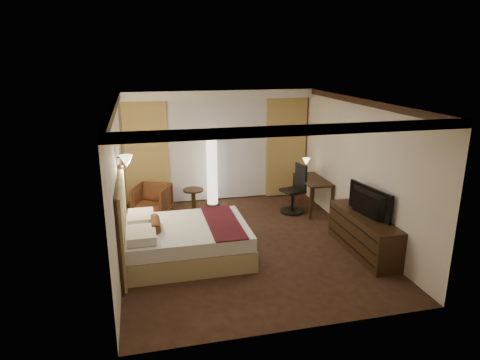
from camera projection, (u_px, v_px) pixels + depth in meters
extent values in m
cube|color=#311B13|center=(245.00, 243.00, 8.18)|extent=(4.50, 5.50, 0.01)
cube|color=white|center=(245.00, 101.00, 7.41)|extent=(4.50, 5.50, 0.01)
cube|color=white|center=(218.00, 145.00, 10.36)|extent=(4.50, 0.02, 2.70)
cube|color=white|center=(117.00, 184.00, 7.29)|extent=(0.02, 5.50, 2.70)
cube|color=white|center=(357.00, 168.00, 8.29)|extent=(0.02, 5.50, 2.70)
cube|color=white|center=(219.00, 94.00, 9.77)|extent=(4.50, 0.50, 0.20)
cube|color=silver|center=(218.00, 150.00, 10.31)|extent=(2.48, 0.04, 2.45)
cube|color=tan|center=(146.00, 154.00, 9.88)|extent=(1.00, 0.14, 2.45)
cube|color=tan|center=(286.00, 147.00, 10.64)|extent=(1.00, 0.14, 2.45)
imported|color=#532D19|center=(152.00, 199.00, 9.53)|extent=(0.96, 0.93, 0.76)
imported|color=black|center=(365.00, 199.00, 7.53)|extent=(0.80, 1.19, 0.14)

